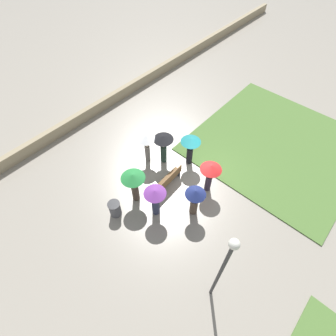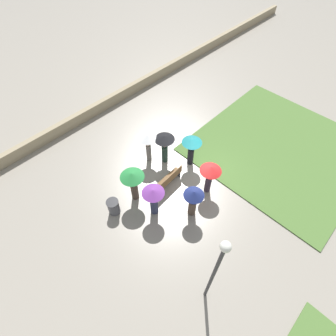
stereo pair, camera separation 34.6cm
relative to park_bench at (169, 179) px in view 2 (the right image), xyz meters
The scene contains 13 objects.
ground_plane 1.73m from the park_bench, 145.83° to the left, with size 90.00×90.00×0.00m, color gray.
lawn_patch_near 7.17m from the park_bench, 156.03° to the left, with size 9.03×8.94×0.06m.
parapet_wall 7.63m from the park_bench, 100.38° to the right, with size 45.00×0.35×0.75m.
park_bench is the anchor object (origin of this frame).
lamp_post 6.18m from the park_bench, 59.22° to the left, with size 0.32×0.32×5.02m.
trash_bin 3.09m from the park_bench, 14.81° to the right, with size 0.60×0.60×0.87m.
crowd_person_red 2.23m from the park_bench, 124.80° to the left, with size 1.06×1.06×1.89m.
crowd_person_teal 2.14m from the park_bench, behind, with size 1.07×1.07×1.86m.
crowd_person_black 1.94m from the park_bench, 128.72° to the right, with size 1.08×1.08×1.91m.
crowd_person_white 2.36m from the park_bench, 104.39° to the right, with size 1.05×1.05×1.95m.
crowd_person_green 2.09m from the park_bench, 21.54° to the right, with size 1.15×1.15×1.97m.
crowd_person_purple 1.90m from the park_bench, 20.51° to the left, with size 1.04×1.04×1.84m.
crowd_person_navy 2.14m from the park_bench, 78.02° to the left, with size 0.96×0.96×1.81m.
Camera 2 is at (7.15, 4.61, 11.39)m, focal length 28.00 mm.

